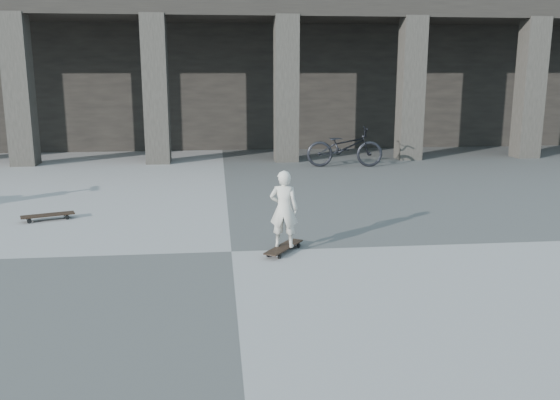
{
  "coord_description": "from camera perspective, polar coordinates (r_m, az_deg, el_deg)",
  "views": [
    {
      "loc": [
        -0.18,
        -8.12,
        2.53
      ],
      "look_at": [
        0.74,
        0.4,
        0.65
      ],
      "focal_mm": 38.0,
      "sensor_mm": 36.0,
      "label": 1
    }
  ],
  "objects": [
    {
      "name": "longboard",
      "position": [
        8.43,
        0.36,
        -4.6
      ],
      "size": [
        0.64,
        0.82,
        0.09
      ],
      "rotation": [
        0.0,
        0.0,
        0.98
      ],
      "color": "black",
      "rests_on": "ground"
    },
    {
      "name": "skateboard_spare",
      "position": [
        10.96,
        -21.44,
        -1.41
      ],
      "size": [
        0.89,
        0.5,
        0.1
      ],
      "rotation": [
        0.0,
        0.0,
        0.35
      ],
      "color": "black",
      "rests_on": "ground"
    },
    {
      "name": "colonnade",
      "position": [
        21.89,
        -5.84,
        13.65
      ],
      "size": [
        28.0,
        8.82,
        6.0
      ],
      "color": "black",
      "rests_on": "ground"
    },
    {
      "name": "bicycle",
      "position": [
        15.91,
        6.24,
        5.1
      ],
      "size": [
        2.07,
        0.9,
        1.06
      ],
      "primitive_type": "imported",
      "rotation": [
        0.0,
        0.0,
        1.47
      ],
      "color": "black",
      "rests_on": "ground"
    },
    {
      "name": "child",
      "position": [
        8.29,
        0.37,
        -0.86
      ],
      "size": [
        0.45,
        0.35,
        1.09
      ],
      "primitive_type": "imported",
      "rotation": [
        0.0,
        0.0,
        2.91
      ],
      "color": "beige",
      "rests_on": "longboard"
    },
    {
      "name": "ground",
      "position": [
        8.51,
        -4.7,
        -4.97
      ],
      "size": [
        90.0,
        90.0,
        0.0
      ],
      "primitive_type": "plane",
      "color": "#464644",
      "rests_on": "ground"
    }
  ]
}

